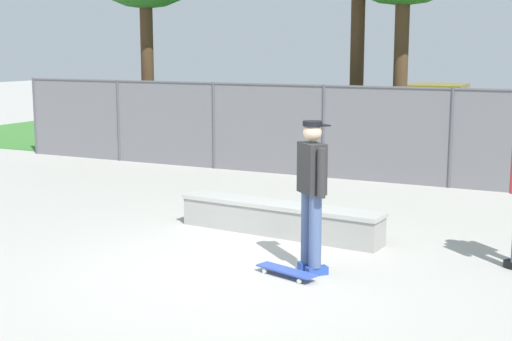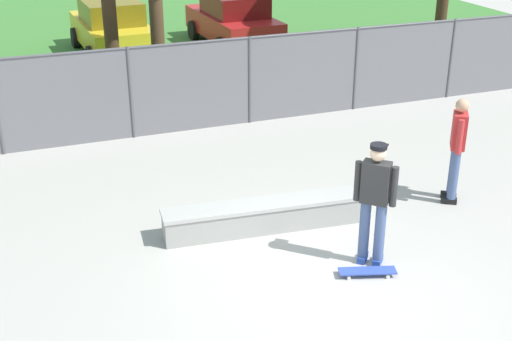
{
  "view_description": "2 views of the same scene",
  "coord_description": "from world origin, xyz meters",
  "px_view_note": "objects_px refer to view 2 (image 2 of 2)",
  "views": [
    {
      "loc": [
        3.94,
        -7.52,
        2.67
      ],
      "look_at": [
        -0.43,
        1.45,
        0.98
      ],
      "focal_mm": 50.44,
      "sensor_mm": 36.0,
      "label": 1
    },
    {
      "loc": [
        -3.6,
        -6.94,
        5.18
      ],
      "look_at": [
        -0.17,
        2.14,
        0.85
      ],
      "focal_mm": 47.39,
      "sensor_mm": 36.0,
      "label": 2
    }
  ],
  "objects_px": {
    "concrete_ledge": "(263,216)",
    "skateboarder": "(375,199)",
    "bystander": "(457,146)",
    "skateboard": "(367,271)",
    "car_red": "(234,20)",
    "car_yellow": "(112,27)"
  },
  "relations": [
    {
      "from": "skateboarder",
      "to": "bystander",
      "type": "relative_size",
      "value": 1.01
    },
    {
      "from": "car_yellow",
      "to": "bystander",
      "type": "bearing_deg",
      "value": -73.12
    },
    {
      "from": "concrete_ledge",
      "to": "car_yellow",
      "type": "xyz_separation_m",
      "value": [
        -0.29,
        11.86,
        0.6
      ]
    },
    {
      "from": "car_red",
      "to": "bystander",
      "type": "relative_size",
      "value": 2.35
    },
    {
      "from": "skateboard",
      "to": "car_yellow",
      "type": "xyz_separation_m",
      "value": [
        -1.17,
        13.61,
        0.77
      ]
    },
    {
      "from": "skateboard",
      "to": "car_red",
      "type": "xyz_separation_m",
      "value": [
        2.62,
        13.35,
        0.77
      ]
    },
    {
      "from": "car_red",
      "to": "concrete_ledge",
      "type": "bearing_deg",
      "value": -106.81
    },
    {
      "from": "skateboarder",
      "to": "bystander",
      "type": "xyz_separation_m",
      "value": [
        2.29,
        1.28,
        -0.02
      ]
    },
    {
      "from": "concrete_ledge",
      "to": "skateboard",
      "type": "bearing_deg",
      "value": -63.36
    },
    {
      "from": "concrete_ledge",
      "to": "skateboarder",
      "type": "xyz_separation_m",
      "value": [
        1.08,
        -1.47,
        0.79
      ]
    },
    {
      "from": "skateboarder",
      "to": "skateboard",
      "type": "xyz_separation_m",
      "value": [
        -0.2,
        -0.28,
        -0.96
      ]
    },
    {
      "from": "concrete_ledge",
      "to": "skateboard",
      "type": "xyz_separation_m",
      "value": [
        0.88,
        -1.75,
        -0.16
      ]
    },
    {
      "from": "skateboard",
      "to": "bystander",
      "type": "height_order",
      "value": "bystander"
    },
    {
      "from": "concrete_ledge",
      "to": "car_red",
      "type": "bearing_deg",
      "value": 73.19
    },
    {
      "from": "concrete_ledge",
      "to": "bystander",
      "type": "xyz_separation_m",
      "value": [
        3.37,
        -0.19,
        0.77
      ]
    },
    {
      "from": "car_red",
      "to": "car_yellow",
      "type": "bearing_deg",
      "value": 176.08
    },
    {
      "from": "skateboarder",
      "to": "car_red",
      "type": "xyz_separation_m",
      "value": [
        2.42,
        13.07,
        -0.19
      ]
    },
    {
      "from": "skateboarder",
      "to": "skateboard",
      "type": "bearing_deg",
      "value": -125.14
    },
    {
      "from": "car_red",
      "to": "bystander",
      "type": "distance_m",
      "value": 11.79
    },
    {
      "from": "skateboard",
      "to": "bystander",
      "type": "relative_size",
      "value": 0.45
    },
    {
      "from": "skateboard",
      "to": "skateboarder",
      "type": "bearing_deg",
      "value": 54.86
    },
    {
      "from": "concrete_ledge",
      "to": "car_red",
      "type": "distance_m",
      "value": 12.13
    }
  ]
}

